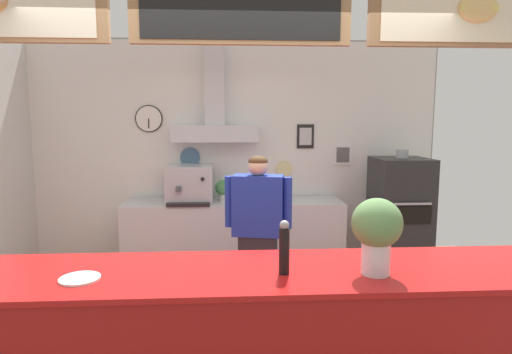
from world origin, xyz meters
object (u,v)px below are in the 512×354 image
at_px(potted_sage, 277,191).
at_px(basil_vase, 377,231).
at_px(espresso_machine, 190,184).
at_px(condiment_plate, 80,279).
at_px(shop_worker, 258,236).
at_px(pepper_grinder, 284,248).
at_px(pizza_oven, 399,218).
at_px(potted_basil, 224,189).

xyz_separation_m(potted_sage, basil_vase, (0.21, -2.92, 0.27)).
distance_m(espresso_machine, basil_vase, 3.19).
bearing_deg(basil_vase, condiment_plate, 179.80).
distance_m(shop_worker, pepper_grinder, 1.61).
relative_size(pizza_oven, potted_basil, 6.03).
height_order(potted_basil, pepper_grinder, pepper_grinder).
height_order(pizza_oven, shop_worker, shop_worker).
distance_m(pizza_oven, potted_sage, 1.48).
bearing_deg(potted_sage, espresso_machine, 179.64).
relative_size(shop_worker, pepper_grinder, 5.30).
height_order(pizza_oven, potted_sage, pizza_oven).
xyz_separation_m(potted_basil, pepper_grinder, (0.36, -2.94, 0.16)).
height_order(espresso_machine, condiment_plate, espresso_machine).
height_order(pizza_oven, basil_vase, pizza_oven).
bearing_deg(shop_worker, pizza_oven, -136.34).
distance_m(espresso_machine, condiment_plate, 2.93).
bearing_deg(espresso_machine, basil_vase, -66.76).
relative_size(espresso_machine, basil_vase, 1.33).
height_order(potted_sage, condiment_plate, potted_sage).
relative_size(espresso_machine, condiment_plate, 2.65).
bearing_deg(potted_basil, shop_worker, -76.80).
height_order(shop_worker, potted_basil, shop_worker).
bearing_deg(potted_sage, pizza_oven, -9.58).
distance_m(condiment_plate, pepper_grinder, 1.08).
distance_m(condiment_plate, basil_vase, 1.58).
distance_m(espresso_machine, potted_sage, 1.04).
bearing_deg(potted_sage, basil_vase, -85.79).
relative_size(potted_sage, condiment_plate, 1.08).
distance_m(potted_basil, condiment_plate, 3.05).
relative_size(potted_basil, pepper_grinder, 0.86).
height_order(condiment_plate, basil_vase, basil_vase).
distance_m(pizza_oven, shop_worker, 2.05).
bearing_deg(potted_sage, condiment_plate, -114.80).
bearing_deg(basil_vase, espresso_machine, 113.24).
xyz_separation_m(shop_worker, espresso_machine, (-0.73, 1.33, 0.29)).
bearing_deg(condiment_plate, pizza_oven, 43.96).
distance_m(shop_worker, potted_sage, 1.37).
xyz_separation_m(pizza_oven, condiment_plate, (-2.77, -2.67, 0.34)).
bearing_deg(potted_basil, pepper_grinder, -82.99).
distance_m(shop_worker, basil_vase, 1.74).
height_order(shop_worker, condiment_plate, shop_worker).
bearing_deg(basil_vase, shop_worker, 108.38).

